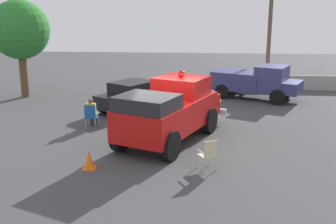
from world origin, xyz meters
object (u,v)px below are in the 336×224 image
Objects in this scene: lawn_chair_by_car at (209,153)px; oak_tree_right at (20,30)px; classic_hot_rod at (137,95)px; traffic_cone at (89,160)px; vintage_fire_truck at (171,110)px; spectator_seated at (92,111)px; lawn_chair_spare at (191,91)px; utility_pole at (270,22)px; parked_pickup at (256,81)px; lawn_chair_near_truck at (91,115)px.

lawn_chair_by_car is 0.19× the size of oak_tree_right.
traffic_cone is at bearing 87.55° from classic_hot_rod.
vintage_fire_truck is 4.90× the size of spectator_seated.
oak_tree_right is at bearing -19.26° from classic_hot_rod.
classic_hot_rod is at bearing 33.64° from lawn_chair_spare.
vintage_fire_truck is 11.56m from oak_tree_right.
lawn_chair_by_car is at bearing 114.49° from classic_hot_rod.
traffic_cone is at bearing 63.15° from utility_pole.
utility_pole is at bearing -105.65° from parked_pickup.
classic_hot_rod is 7.78m from oak_tree_right.
oak_tree_right is 12.52m from traffic_cone.
vintage_fire_truck is 1.24× the size of parked_pickup.
lawn_chair_by_car is 14.65m from oak_tree_right.
parked_pickup is at bearing -141.04° from spectator_seated.
vintage_fire_truck is 9.96× the size of traffic_cone.
oak_tree_right is (5.35, -5.62, 3.04)m from spectator_seated.
vintage_fire_truck is at bearing -64.45° from lawn_chair_by_car.
parked_pickup is 3.96× the size of spectator_seated.
vintage_fire_truck is at bearing 66.04° from utility_pole.
lawn_chair_by_car is 9.43m from lawn_chair_spare.
lawn_chair_by_car is (2.77, 10.55, -0.40)m from parked_pickup.
oak_tree_right is (13.02, 0.57, 2.75)m from parked_pickup.
oak_tree_right is at bearing -57.62° from traffic_cone.
spectator_seated is at bearing -41.64° from lawn_chair_by_car.
lawn_chair_by_car is 16.44m from utility_pole.
oak_tree_right is 0.70× the size of utility_pole.
classic_hot_rod reaches higher than traffic_cone.
lawn_chair_near_truck is 14.89m from utility_pole.
spectator_seated is (3.48, -1.38, -0.50)m from vintage_fire_truck.
vintage_fire_truck reaches higher than traffic_cone.
lawn_chair_by_car is 1.61× the size of traffic_cone.
lawn_chair_by_car is at bearing 135.77° from oak_tree_right.
utility_pole is (-1.40, -4.98, 3.02)m from parked_pickup.
spectator_seated reaches higher than lawn_chair_spare.
utility_pole is at bearing -158.93° from oak_tree_right.
oak_tree_right is at bearing 21.07° from utility_pole.
parked_pickup is at bearing -154.72° from classic_hot_rod.
vintage_fire_truck is at bearing -126.94° from traffic_cone.
traffic_cone is (2.38, 3.17, -0.89)m from vintage_fire_truck.
spectator_seated is 0.17× the size of utility_pole.
vintage_fire_truck is 6.49m from lawn_chair_spare.
lawn_chair_near_truck is 4.56m from traffic_cone.
utility_pole is at bearing -105.00° from lawn_chair_by_car.
lawn_chair_spare is at bearing -146.36° from classic_hot_rod.
lawn_chair_spare is at bearing 18.05° from parked_pickup.
classic_hot_rod is 11.47m from utility_pole.
vintage_fire_truck is 3.35m from lawn_chair_by_car.
lawn_chair_near_truck and lawn_chair_spare have the same top height.
vintage_fire_truck is 6.20× the size of lawn_chair_by_car.
utility_pole reaches higher than lawn_chair_near_truck.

